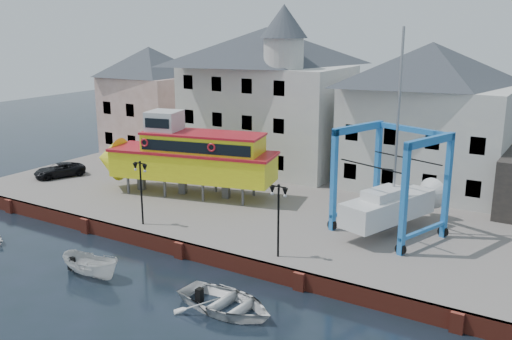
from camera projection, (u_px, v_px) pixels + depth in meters
The scene contains 13 objects.
ground at pixel (180, 258), 33.99m from camera, with size 140.00×140.00×0.00m, color #18252C.
hardstanding at pixel (272, 202), 42.93m from camera, with size 44.00×22.00×1.00m, color slate.
quay_wall at pixel (181, 249), 33.95m from camera, with size 44.00×0.47×1.00m.
building_pink at pixel (151, 100), 56.39m from camera, with size 8.00×7.00×10.30m.
building_white_main at pixel (267, 96), 49.76m from camera, with size 14.00×8.30×14.00m.
building_white_right at pixel (428, 117), 43.42m from camera, with size 12.00×8.00×11.20m.
lamp_post_left at pixel (141, 177), 35.95m from camera, with size 1.12×0.32×4.20m.
lamp_post_right at pixel (279, 202), 30.89m from camera, with size 1.12×0.32×4.20m.
tour_boat at pixel (182, 156), 42.50m from camera, with size 14.76×6.61×6.25m.
travel_lift at pixel (396, 199), 35.10m from camera, with size 6.90×8.46×12.41m.
van at pixel (60, 170), 47.85m from camera, with size 1.89×4.11×1.14m, color black.
motorboat_a at pixel (92, 276), 31.52m from camera, with size 1.43×3.80×1.47m, color silver.
motorboat_b at pixel (226, 310), 27.80m from camera, with size 3.74×5.24×1.08m, color silver.
Camera 1 is at (20.37, -24.53, 13.66)m, focal length 40.00 mm.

